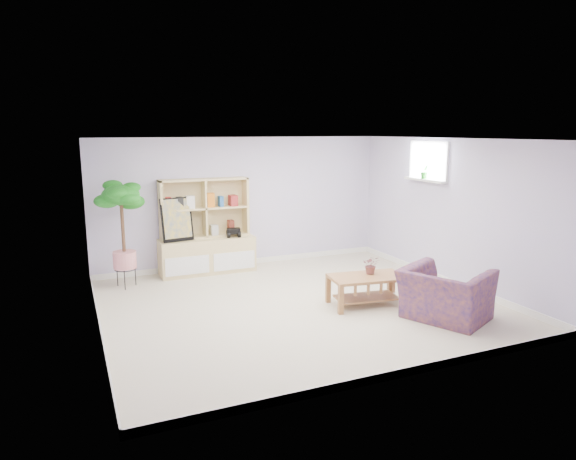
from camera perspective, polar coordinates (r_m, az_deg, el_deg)
name	(u,v)px	position (r m, az deg, el deg)	size (l,w,h in m)	color
floor	(298,304)	(7.63, 1.10, -8.27)	(5.50, 5.00, 0.01)	beige
ceiling	(298,139)	(7.20, 1.17, 10.06)	(5.50, 5.00, 0.01)	white
walls	(298,224)	(7.32, 1.13, 0.63)	(5.51, 5.01, 2.40)	silver
baseboard	(298,301)	(7.61, 1.10, -7.91)	(5.50, 5.00, 0.10)	white
window	(429,161)	(9.17, 15.37, 7.38)	(0.10, 0.98, 0.68)	#D2E0FB
window_sill	(425,180)	(9.16, 14.98, 5.39)	(0.14, 1.00, 0.04)	white
storage_unit	(206,226)	(9.22, -9.06, 0.40)	(1.68, 0.57, 1.68)	#DAC175
poster	(177,220)	(9.03, -12.24, 1.14)	(0.55, 0.13, 0.76)	yellow
toy_truck	(234,232)	(9.27, -6.07, -0.22)	(0.34, 0.23, 0.18)	black
coffee_table	(367,290)	(7.63, 8.74, -6.66)	(1.08, 0.59, 0.44)	brown
table_plant	(371,265)	(7.65, 9.22, -3.84)	(0.25, 0.21, 0.27)	#1B4B1E
floor_tree	(123,235)	(8.64, -17.84, -0.50)	(0.64, 0.64, 1.75)	#166E18
armchair	(446,291)	(7.25, 17.10, -6.49)	(1.08, 0.94, 0.80)	navy
sill_plant	(424,172)	(9.17, 14.91, 6.29)	(0.14, 0.11, 0.25)	#166E18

